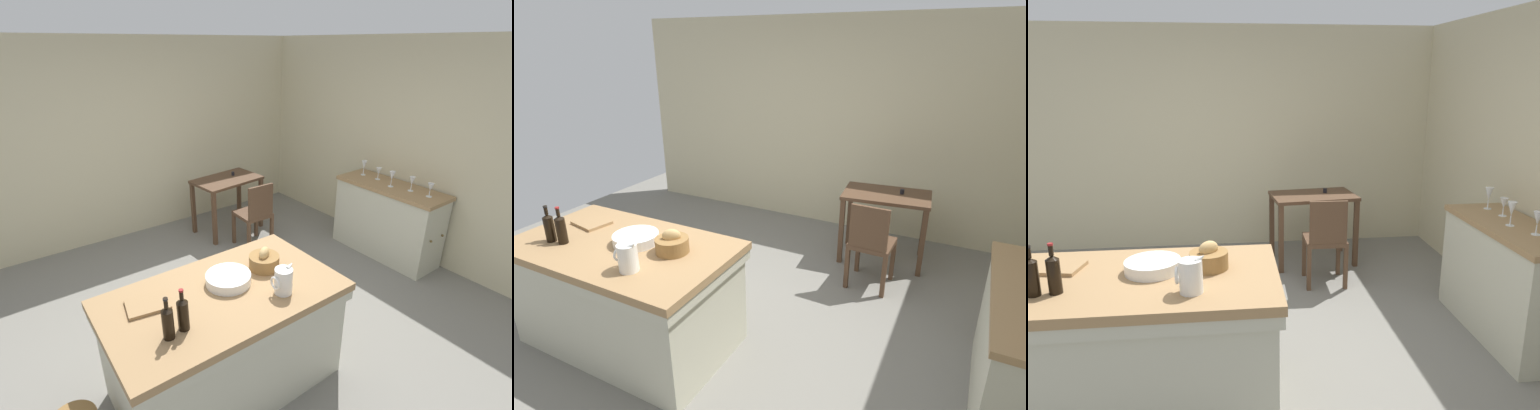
# 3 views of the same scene
# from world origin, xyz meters

# --- Properties ---
(ground_plane) EXTENTS (6.76, 6.76, 0.00)m
(ground_plane) POSITION_xyz_m (0.00, 0.00, 0.00)
(ground_plane) COLOR slate
(wall_back) EXTENTS (5.32, 0.12, 2.60)m
(wall_back) POSITION_xyz_m (0.00, 2.60, 1.30)
(wall_back) COLOR beige
(wall_back) RESTS_ON ground
(wall_right) EXTENTS (0.12, 5.20, 2.60)m
(wall_right) POSITION_xyz_m (2.60, 0.00, 1.30)
(wall_right) COLOR beige
(wall_right) RESTS_ON ground
(island_table) EXTENTS (1.70, 0.98, 0.87)m
(island_table) POSITION_xyz_m (-0.47, -0.47, 0.47)
(island_table) COLOR #99754C
(island_table) RESTS_ON ground
(side_cabinet) EXTENTS (0.52, 1.33, 0.92)m
(side_cabinet) POSITION_xyz_m (2.26, 0.08, 0.46)
(side_cabinet) COLOR #99754C
(side_cabinet) RESTS_ON ground
(writing_desk) EXTENTS (0.96, 0.65, 0.83)m
(writing_desk) POSITION_xyz_m (1.01, 1.83, 0.65)
(writing_desk) COLOR #513826
(writing_desk) RESTS_ON ground
(wooden_chair) EXTENTS (0.41, 0.41, 0.89)m
(wooden_chair) POSITION_xyz_m (1.02, 1.19, 0.48)
(wooden_chair) COLOR #513826
(wooden_chair) RESTS_ON ground
(pitcher) EXTENTS (0.17, 0.13, 0.23)m
(pitcher) POSITION_xyz_m (-0.13, -0.73, 0.96)
(pitcher) COLOR white
(pitcher) RESTS_ON island_table
(wash_bowl) EXTENTS (0.34, 0.34, 0.07)m
(wash_bowl) POSITION_xyz_m (-0.38, -0.40, 0.90)
(wash_bowl) COLOR white
(wash_bowl) RESTS_ON island_table
(bread_basket) EXTENTS (0.24, 0.24, 0.18)m
(bread_basket) POSITION_xyz_m (-0.04, -0.39, 0.93)
(bread_basket) COLOR olive
(bread_basket) RESTS_ON island_table
(cutting_board) EXTENTS (0.31, 0.26, 0.02)m
(cutting_board) POSITION_xyz_m (-0.97, -0.30, 0.88)
(cutting_board) COLOR #99754C
(cutting_board) RESTS_ON island_table
(wine_bottle_dark) EXTENTS (0.07, 0.07, 0.29)m
(wine_bottle_dark) POSITION_xyz_m (-0.87, -0.65, 0.98)
(wine_bottle_dark) COLOR black
(wine_bottle_dark) RESTS_ON island_table
(wine_bottle_amber) EXTENTS (0.07, 0.07, 0.29)m
(wine_bottle_amber) POSITION_xyz_m (-0.97, -0.67, 0.98)
(wine_bottle_amber) COLOR black
(wine_bottle_amber) RESTS_ON island_table
(wine_glass_far_left) EXTENTS (0.07, 0.07, 0.16)m
(wine_glass_far_left) POSITION_xyz_m (2.28, -0.38, 1.03)
(wine_glass_far_left) COLOR white
(wine_glass_far_left) RESTS_ON side_cabinet
(wine_glass_left) EXTENTS (0.07, 0.07, 0.17)m
(wine_glass_left) POSITION_xyz_m (2.28, -0.15, 1.04)
(wine_glass_left) COLOR white
(wine_glass_left) RESTS_ON side_cabinet
(wine_glass_middle) EXTENTS (0.07, 0.07, 0.19)m
(wine_glass_middle) POSITION_xyz_m (2.22, 0.07, 1.05)
(wine_glass_middle) COLOR white
(wine_glass_middle) RESTS_ON side_cabinet
(wine_glass_right) EXTENTS (0.07, 0.07, 0.15)m
(wine_glass_right) POSITION_xyz_m (2.31, 0.33, 1.02)
(wine_glass_right) COLOR white
(wine_glass_right) RESTS_ON side_cabinet
(wine_glass_far_right) EXTENTS (0.07, 0.07, 0.19)m
(wine_glass_far_right) POSITION_xyz_m (2.30, 0.55, 1.05)
(wine_glass_far_right) COLOR white
(wine_glass_far_right) RESTS_ON side_cabinet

